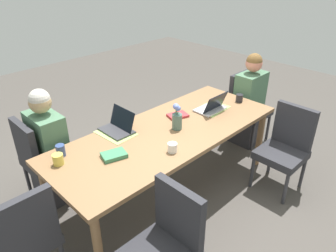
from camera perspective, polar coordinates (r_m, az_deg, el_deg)
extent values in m
plane|color=#4C4742|center=(3.50, 0.00, -11.41)|extent=(10.00, 10.00, 0.00)
cube|color=olive|center=(3.09, 0.00, -1.14)|extent=(2.38, 0.94, 0.04)
cylinder|color=olive|center=(4.22, 6.93, 1.64)|extent=(0.07, 0.07, 0.70)
cylinder|color=olive|center=(3.08, -20.64, -11.76)|extent=(0.07, 0.07, 0.70)
cylinder|color=olive|center=(3.86, 15.98, -2.14)|extent=(0.07, 0.07, 0.70)
cylinder|color=olive|center=(2.55, -12.32, -20.49)|extent=(0.07, 0.07, 0.70)
cube|color=#2D2D33|center=(3.43, -20.27, -5.86)|extent=(0.44, 0.44, 0.08)
cube|color=#2D2D33|center=(3.24, -24.01, -3.20)|extent=(0.06, 0.42, 0.45)
cylinder|color=#333338|center=(3.76, -18.44, -6.40)|extent=(0.04, 0.04, 0.37)
cylinder|color=#333338|center=(3.47, -15.43, -9.07)|extent=(0.04, 0.04, 0.37)
cylinder|color=#333338|center=(3.65, -23.68, -8.61)|extent=(0.04, 0.04, 0.37)
cylinder|color=#333338|center=(3.36, -21.05, -11.61)|extent=(0.04, 0.04, 0.37)
cube|color=#2D2D33|center=(3.48, -19.32, -8.79)|extent=(0.36, 0.34, 0.45)
cube|color=#4C7556|center=(3.23, -20.65, -2.05)|extent=(0.24, 0.40, 0.50)
sphere|color=tan|center=(3.07, -21.81, 3.91)|extent=(0.20, 0.20, 0.20)
sphere|color=beige|center=(3.06, -21.91, 4.42)|extent=(0.19, 0.19, 0.19)
cube|color=#2D2D33|center=(4.32, 14.37, 2.48)|extent=(0.44, 0.44, 0.08)
cube|color=#2D2D33|center=(4.31, 12.66, 6.45)|extent=(0.42, 0.06, 0.45)
cylinder|color=#333338|center=(4.50, 17.35, -0.14)|extent=(0.04, 0.04, 0.37)
cylinder|color=#333338|center=(4.20, 14.80, -1.90)|extent=(0.04, 0.04, 0.37)
cylinder|color=#333338|center=(4.65, 13.33, 1.45)|extent=(0.04, 0.04, 0.37)
cylinder|color=#333338|center=(4.37, 10.60, -0.14)|extent=(0.04, 0.04, 0.37)
cube|color=#2D2D33|center=(4.36, 13.66, 0.05)|extent=(0.34, 0.36, 0.45)
cube|color=#4C7556|center=(4.16, 14.41, 5.81)|extent=(0.40, 0.24, 0.50)
sphere|color=#E1876D|center=(4.04, 15.04, 10.65)|extent=(0.20, 0.20, 0.20)
sphere|color=brown|center=(4.03, 15.10, 11.06)|extent=(0.19, 0.19, 0.19)
cube|color=#2D2D33|center=(3.51, 19.44, -4.84)|extent=(0.44, 0.44, 0.08)
cube|color=#2D2D33|center=(3.54, 21.55, 0.01)|extent=(0.06, 0.42, 0.45)
cylinder|color=#333338|center=(3.43, 20.15, -10.44)|extent=(0.04, 0.04, 0.37)
cylinder|color=#333338|center=(3.56, 14.73, -7.98)|extent=(0.04, 0.04, 0.37)
cylinder|color=#333338|center=(3.73, 22.82, -7.62)|extent=(0.04, 0.04, 0.37)
cylinder|color=#333338|center=(3.84, 17.73, -5.46)|extent=(0.04, 0.04, 0.37)
cube|color=#2D2D33|center=(2.27, 1.98, -15.25)|extent=(0.06, 0.42, 0.45)
cylinder|color=#333338|center=(2.72, -1.32, -20.75)|extent=(0.04, 0.04, 0.37)
cube|color=#2D2D33|center=(2.69, -24.54, -17.73)|extent=(0.44, 0.44, 0.08)
cube|color=#2D2D33|center=(2.38, -24.03, -15.91)|extent=(0.42, 0.06, 0.45)
cylinder|color=#333338|center=(3.02, -21.69, -17.15)|extent=(0.04, 0.04, 0.37)
cylinder|color=#4C6B60|center=(3.07, 1.62, 0.80)|extent=(0.10, 0.10, 0.15)
sphere|color=#6B7FD1|center=(3.00, 1.53, 3.36)|extent=(0.05, 0.05, 0.05)
cylinder|color=#477A3D|center=(3.02, 1.52, 2.70)|extent=(0.01, 0.01, 0.08)
sphere|color=#6B7FD1|center=(3.01, 1.80, 3.15)|extent=(0.05, 0.05, 0.05)
cylinder|color=#477A3D|center=(3.02, 1.79, 2.61)|extent=(0.01, 0.01, 0.06)
sphere|color=#6B7FD1|center=(3.04, 1.44, 3.48)|extent=(0.06, 0.06, 0.06)
cylinder|color=#477A3D|center=(3.06, 1.43, 2.93)|extent=(0.01, 0.01, 0.07)
cube|color=#9EBC66|center=(3.07, -9.29, -1.27)|extent=(0.28, 0.37, 0.00)
cube|color=#9EBC66|center=(3.54, 7.84, 3.09)|extent=(0.38, 0.28, 0.00)
cube|color=#38383D|center=(3.09, -9.14, -0.81)|extent=(0.22, 0.32, 0.02)
cube|color=black|center=(3.08, -8.14, 1.35)|extent=(0.07, 0.31, 0.19)
cube|color=silver|center=(3.50, 7.40, 3.02)|extent=(0.32, 0.22, 0.02)
cube|color=black|center=(3.42, 8.46, 4.16)|extent=(0.31, 0.08, 0.19)
cylinder|color=white|center=(2.74, 0.79, -3.85)|extent=(0.08, 0.08, 0.08)
cylinder|color=#DBC64C|center=(2.73, -18.95, -5.64)|extent=(0.09, 0.09, 0.09)
cylinder|color=#232328|center=(3.75, 12.57, 4.87)|extent=(0.08, 0.08, 0.09)
cylinder|color=#33477A|center=(2.83, -18.54, -4.15)|extent=(0.07, 0.07, 0.10)
cube|color=#B73338|center=(3.33, 1.75, 1.88)|extent=(0.23, 0.19, 0.02)
cube|color=#3D7F56|center=(2.72, -9.57, -5.12)|extent=(0.23, 0.19, 0.04)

